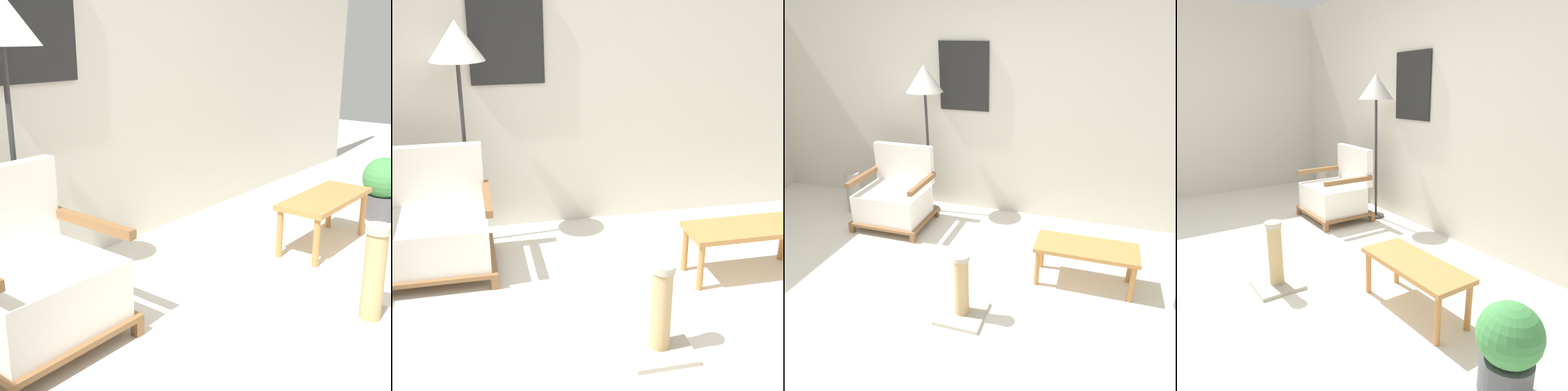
{
  "view_description": "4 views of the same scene",
  "coord_description": "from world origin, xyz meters",
  "views": [
    {
      "loc": [
        -2.25,
        -0.53,
        1.46
      ],
      "look_at": [
        0.15,
        1.39,
        0.55
      ],
      "focal_mm": 50.0,
      "sensor_mm": 36.0,
      "label": 1
    },
    {
      "loc": [
        -0.61,
        -2.01,
        1.93
      ],
      "look_at": [
        0.15,
        1.39,
        0.55
      ],
      "focal_mm": 50.0,
      "sensor_mm": 36.0,
      "label": 2
    },
    {
      "loc": [
        1.16,
        -1.82,
        2.05
      ],
      "look_at": [
        0.15,
        1.39,
        0.55
      ],
      "focal_mm": 35.0,
      "sensor_mm": 36.0,
      "label": 3
    },
    {
      "loc": [
        3.02,
        -0.54,
        1.52
      ],
      "look_at": [
        0.15,
        1.39,
        0.55
      ],
      "focal_mm": 35.0,
      "sensor_mm": 36.0,
      "label": 4
    }
  ],
  "objects": [
    {
      "name": "coffee_table",
      "position": [
        1.19,
        1.05,
        0.32
      ],
      "size": [
        0.84,
        0.35,
        0.37
      ],
      "color": "#B2753D",
      "rests_on": "ground_plane"
    },
    {
      "name": "floor_lamp",
      "position": [
        -0.66,
        1.98,
        1.49
      ],
      "size": [
        0.39,
        0.39,
        1.68
      ],
      "color": "#2D2D2D",
      "rests_on": "ground_plane"
    },
    {
      "name": "wall_back",
      "position": [
        -0.0,
        2.26,
        1.35
      ],
      "size": [
        8.0,
        0.09,
        2.7
      ],
      "color": "beige",
      "rests_on": "ground_plane"
    },
    {
      "name": "scratching_post",
      "position": [
        0.32,
        0.36,
        0.19
      ],
      "size": [
        0.36,
        0.36,
        0.54
      ],
      "color": "#B2A893",
      "rests_on": "ground_plane"
    },
    {
      "name": "potted_plant",
      "position": [
        2.04,
        0.95,
        0.27
      ],
      "size": [
        0.34,
        0.34,
        0.51
      ],
      "color": "#4C4C51",
      "rests_on": "ground_plane"
    },
    {
      "name": "armchair",
      "position": [
        -0.89,
        1.56,
        0.31
      ],
      "size": [
        0.78,
        0.66,
        0.85
      ],
      "color": "brown",
      "rests_on": "ground_plane"
    }
  ]
}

